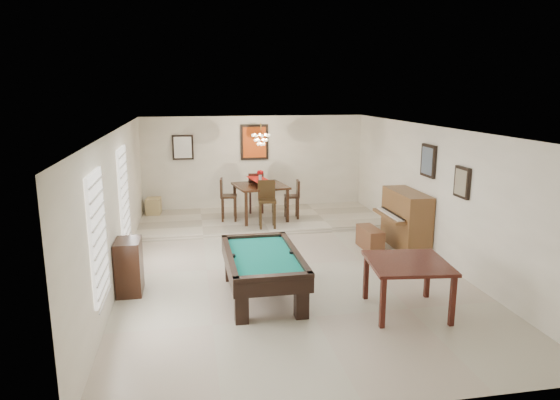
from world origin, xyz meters
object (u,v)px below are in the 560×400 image
object	(u,v)px
dining_chair_north	(256,192)
dining_chair_west	(229,200)
apothecary_chest	(129,267)
square_table	(407,287)
dining_chair_south	(267,205)
chandelier	(261,135)
pool_table	(263,276)
dining_chair_east	(292,199)
piano_bench	(370,238)
dining_table	(260,200)
corner_bench	(154,206)
upright_piano	(400,220)
flower_vase	(260,175)

from	to	relation	value
dining_chair_north	dining_chair_west	bearing A→B (deg)	49.97
apothecary_chest	dining_chair_west	size ratio (longest dim) A/B	0.86
square_table	dining_chair_north	world-z (taller)	dining_chair_north
dining_chair_south	apothecary_chest	bearing A→B (deg)	-126.65
apothecary_chest	chandelier	xyz separation A→B (m)	(2.78, 4.03, 1.75)
dining_chair_west	dining_chair_south	bearing A→B (deg)	-127.36
pool_table	dining_chair_east	xyz separation A→B (m)	(1.39, 4.44, 0.25)
dining_chair_south	square_table	bearing A→B (deg)	-68.02
dining_chair_east	square_table	bearing A→B (deg)	12.07
pool_table	piano_bench	bearing A→B (deg)	38.03
pool_table	dining_table	world-z (taller)	dining_table
dining_chair_north	dining_chair_west	distance (m)	1.06
corner_bench	chandelier	bearing A→B (deg)	-18.87
piano_bench	dining_chair_east	bearing A→B (deg)	116.53
dining_chair_west	chandelier	world-z (taller)	chandelier
upright_piano	apothecary_chest	xyz separation A→B (m)	(-5.35, -1.48, -0.15)
pool_table	corner_bench	size ratio (longest dim) A/B	4.67
upright_piano	apothecary_chest	distance (m)	5.55
dining_table	chandelier	size ratio (longest dim) A/B	1.99
flower_vase	apothecary_chest	bearing A→B (deg)	-124.95
chandelier	apothecary_chest	bearing A→B (deg)	-124.61
dining_table	flower_vase	distance (m)	0.63
pool_table	flower_vase	distance (m)	4.60
flower_vase	dining_chair_west	distance (m)	0.98
dining_chair_west	pool_table	bearing A→B (deg)	-170.77
pool_table	dining_chair_east	world-z (taller)	dining_chair_east
square_table	dining_chair_north	distance (m)	6.32
dining_chair_east	chandelier	bearing A→B (deg)	-96.34
dining_table	corner_bench	bearing A→B (deg)	158.77
dining_chair_east	pool_table	bearing A→B (deg)	-12.34
dining_table	corner_bench	size ratio (longest dim) A/B	2.62
pool_table	dining_table	bearing A→B (deg)	81.87
piano_bench	chandelier	world-z (taller)	chandelier
upright_piano	dining_chair_north	world-z (taller)	upright_piano
piano_bench	dining_chair_south	size ratio (longest dim) A/B	0.75
corner_bench	chandelier	size ratio (longest dim) A/B	0.76
apothecary_chest	corner_bench	distance (m)	4.95
dining_chair_east	apothecary_chest	bearing A→B (deg)	-37.24
chandelier	dining_chair_north	bearing A→B (deg)	94.57
apothecary_chest	dining_chair_west	distance (m)	4.39
pool_table	dining_chair_south	size ratio (longest dim) A/B	1.94
square_table	flower_vase	xyz separation A→B (m)	(-1.45, 5.40, 0.84)
piano_bench	dining_chair_west	bearing A→B (deg)	138.49
apothecary_chest	dining_table	distance (m)	4.78
dining_chair_south	dining_chair_west	bearing A→B (deg)	140.75
dining_chair_east	corner_bench	world-z (taller)	dining_chair_east
apothecary_chest	dining_chair_west	bearing A→B (deg)	63.56
square_table	dining_chair_west	distance (m)	5.87
square_table	pool_table	bearing A→B (deg)	155.72
piano_bench	flower_vase	world-z (taller)	flower_vase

